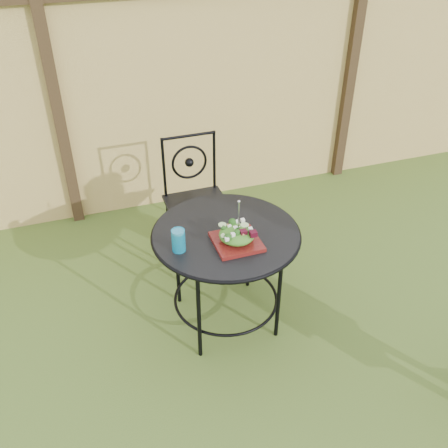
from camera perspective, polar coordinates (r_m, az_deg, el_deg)
The scene contains 8 objects.
ground at distance 3.32m, azimuth 11.22°, elevation -15.04°, with size 60.00×60.00×0.00m, color #304C18.
fence at distance 4.45m, azimuth -1.14°, elevation 14.28°, with size 8.00×0.12×1.90m.
patio_table at distance 3.13m, azimuth 0.23°, elevation -2.98°, with size 0.92×0.92×0.72m.
patio_chair at distance 3.82m, azimuth -3.24°, elevation 3.16°, with size 0.46×0.46×0.95m.
salad_plate at distance 2.95m, azimuth 1.45°, elevation -2.04°, with size 0.27×0.27×0.02m, color #41090F.
salad at distance 2.92m, azimuth 1.46°, elevation -1.22°, with size 0.21×0.21×0.08m, color #235614.
fork at distance 2.85m, azimuth 1.69°, elevation 0.94°, with size 0.01×0.01×0.18m, color silver.
drinking_glass at distance 2.87m, azimuth -5.22°, elevation -1.87°, with size 0.08×0.08×0.14m, color #0D759A.
Camera 1 is at (-1.27, -1.78, 2.50)m, focal length 40.00 mm.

